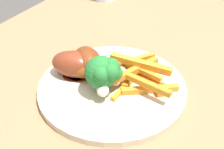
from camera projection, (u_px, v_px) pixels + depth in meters
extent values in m
cube|color=#8E6B47|center=(148.00, 81.00, 0.51)|extent=(1.00, 0.81, 0.03)
cylinder|color=brown|center=(104.00, 72.00, 1.17)|extent=(0.06, 0.06, 0.73)
cylinder|color=beige|center=(112.00, 87.00, 0.46)|extent=(0.25, 0.25, 0.01)
cylinder|color=#8CBD50|center=(102.00, 87.00, 0.44)|extent=(0.02, 0.02, 0.02)
sphere|color=#24702D|center=(101.00, 72.00, 0.42)|extent=(0.05, 0.05, 0.05)
sphere|color=#24702D|center=(91.00, 69.00, 0.43)|extent=(0.02, 0.02, 0.02)
sphere|color=#24702D|center=(111.00, 72.00, 0.40)|extent=(0.03, 0.03, 0.03)
sphere|color=#24702D|center=(111.00, 67.00, 0.41)|extent=(0.03, 0.03, 0.03)
sphere|color=#24702D|center=(101.00, 74.00, 0.40)|extent=(0.02, 0.02, 0.02)
sphere|color=#24702D|center=(115.00, 73.00, 0.42)|extent=(0.03, 0.03, 0.03)
cube|color=orange|center=(139.00, 76.00, 0.47)|extent=(0.03, 0.08, 0.01)
cube|color=orange|center=(150.00, 75.00, 0.47)|extent=(0.09, 0.08, 0.01)
cube|color=#C5761E|center=(129.00, 62.00, 0.48)|extent=(0.09, 0.07, 0.01)
cube|color=orange|center=(129.00, 83.00, 0.46)|extent=(0.10, 0.02, 0.01)
cube|color=orange|center=(129.00, 76.00, 0.47)|extent=(0.06, 0.02, 0.01)
cube|color=orange|center=(135.00, 70.00, 0.45)|extent=(0.10, 0.05, 0.01)
cube|color=#C5761E|center=(141.00, 81.00, 0.43)|extent=(0.03, 0.11, 0.01)
cube|color=#C1731D|center=(147.00, 72.00, 0.48)|extent=(0.10, 0.04, 0.01)
cube|color=orange|center=(140.00, 64.00, 0.45)|extent=(0.01, 0.11, 0.01)
cube|color=orange|center=(136.00, 68.00, 0.46)|extent=(0.03, 0.10, 0.01)
cube|color=orange|center=(150.00, 90.00, 0.44)|extent=(0.06, 0.08, 0.01)
cylinder|color=#5E240B|center=(80.00, 73.00, 0.48)|extent=(0.05, 0.05, 0.00)
ellipsoid|color=brown|center=(80.00, 64.00, 0.47)|extent=(0.07, 0.09, 0.04)
cylinder|color=beige|center=(107.00, 77.00, 0.45)|extent=(0.02, 0.03, 0.01)
sphere|color=silver|center=(115.00, 80.00, 0.44)|extent=(0.02, 0.02, 0.02)
cylinder|color=#531C10|center=(75.00, 74.00, 0.48)|extent=(0.04, 0.04, 0.00)
ellipsoid|color=maroon|center=(74.00, 64.00, 0.47)|extent=(0.06, 0.09, 0.05)
cylinder|color=beige|center=(109.00, 71.00, 0.46)|extent=(0.02, 0.04, 0.01)
sphere|color=silver|center=(121.00, 72.00, 0.45)|extent=(0.02, 0.02, 0.02)
cylinder|color=#4D1C0B|center=(88.00, 72.00, 0.49)|extent=(0.04, 0.04, 0.00)
ellipsoid|color=maroon|center=(87.00, 61.00, 0.47)|extent=(0.08, 0.08, 0.05)
cylinder|color=beige|center=(98.00, 82.00, 0.43)|extent=(0.04, 0.04, 0.01)
sphere|color=silver|center=(103.00, 91.00, 0.41)|extent=(0.02, 0.02, 0.02)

